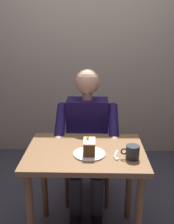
{
  "coord_description": "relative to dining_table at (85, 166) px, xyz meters",
  "views": [
    {
      "loc": [
        -0.05,
        1.7,
        1.58
      ],
      "look_at": [
        -0.01,
        -0.1,
        1.01
      ],
      "focal_mm": 42.65,
      "sensor_mm": 36.0,
      "label": 1
    }
  ],
  "objects": [
    {
      "name": "chair",
      "position": [
        0.0,
        -0.63,
        -0.15
      ],
      "size": [
        0.42,
        0.42,
        0.89
      ],
      "color": "brown",
      "rests_on": "ground"
    },
    {
      "name": "coffee_cup",
      "position": [
        -0.31,
        0.11,
        0.17
      ],
      "size": [
        0.12,
        0.09,
        0.09
      ],
      "color": "#282E32",
      "rests_on": "dining_table"
    },
    {
      "name": "cake_slice",
      "position": [
        -0.03,
        0.07,
        0.18
      ],
      "size": [
        0.08,
        0.13,
        0.11
      ],
      "color": "#563619",
      "rests_on": "dessert_plate"
    },
    {
      "name": "cafe_rear_panel",
      "position": [
        0.0,
        -1.62,
        0.87
      ],
      "size": [
        6.4,
        0.12,
        3.0
      ],
      "primitive_type": "cube",
      "color": "#B3A692",
      "rests_on": "ground"
    },
    {
      "name": "dining_table",
      "position": [
        0.0,
        0.0,
        0.0
      ],
      "size": [
        0.83,
        0.61,
        0.76
      ],
      "color": "brown",
      "rests_on": "ground"
    },
    {
      "name": "seated_person",
      "position": [
        -0.0,
        -0.46,
        0.02
      ],
      "size": [
        0.53,
        0.58,
        1.25
      ],
      "color": "#180F44",
      "rests_on": "ground"
    },
    {
      "name": "dessert_plate",
      "position": [
        -0.03,
        0.07,
        0.13
      ],
      "size": [
        0.22,
        0.22,
        0.01
      ],
      "primitive_type": "cylinder",
      "color": "white",
      "rests_on": "dining_table"
    },
    {
      "name": "dessert_spoon",
      "position": [
        -0.21,
        0.1,
        0.13
      ],
      "size": [
        0.04,
        0.14,
        0.01
      ],
      "color": "silver",
      "rests_on": "dining_table"
    }
  ]
}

